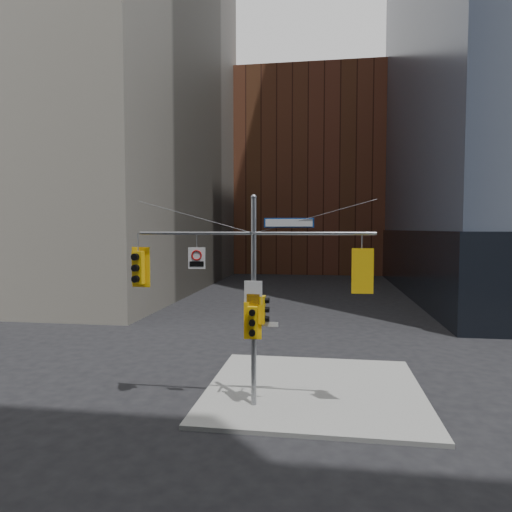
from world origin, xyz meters
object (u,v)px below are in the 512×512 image
(traffic_light_west_arm, at_px, (138,267))
(street_sign_blade, at_px, (289,223))
(traffic_light_pole_front, at_px, (252,322))
(signal_assembly, at_px, (254,280))
(traffic_light_pole_side, at_px, (263,310))
(regulatory_sign_arm, at_px, (197,257))
(traffic_light_east_arm, at_px, (362,271))

(traffic_light_west_arm, relative_size, street_sign_blade, 0.86)
(traffic_light_pole_front, height_order, street_sign_blade, street_sign_blade)
(signal_assembly, distance_m, street_sign_blade, 2.26)
(traffic_light_pole_side, relative_size, regulatory_sign_arm, 1.27)
(signal_assembly, height_order, traffic_light_pole_side, signal_assembly)
(signal_assembly, xyz_separation_m, traffic_light_pole_side, (0.32, 0.01, -0.98))
(signal_assembly, height_order, regulatory_sign_arm, signal_assembly)
(traffic_light_west_arm, height_order, regulatory_sign_arm, regulatory_sign_arm)
(traffic_light_west_arm, relative_size, traffic_light_pole_front, 1.14)
(street_sign_blade, distance_m, regulatory_sign_arm, 3.36)
(traffic_light_pole_front, bearing_deg, signal_assembly, 84.08)
(traffic_light_west_arm, distance_m, regulatory_sign_arm, 2.15)
(traffic_light_pole_side, bearing_deg, regulatory_sign_arm, 90.91)
(signal_assembly, distance_m, traffic_light_pole_front, 1.37)
(traffic_light_pole_side, xyz_separation_m, traffic_light_pole_front, (-0.32, -0.27, -0.36))
(traffic_light_pole_side, bearing_deg, traffic_light_pole_front, 130.79)
(signal_assembly, height_order, traffic_light_west_arm, signal_assembly)
(signal_assembly, bearing_deg, traffic_light_pole_front, -90.13)
(traffic_light_west_arm, bearing_deg, signal_assembly, 4.49)
(traffic_light_west_arm, bearing_deg, street_sign_blade, 4.56)
(signal_assembly, height_order, traffic_light_pole_front, signal_assembly)
(traffic_light_west_arm, relative_size, traffic_light_pole_side, 1.52)
(traffic_light_pole_side, height_order, street_sign_blade, street_sign_blade)
(traffic_light_east_arm, distance_m, regulatory_sign_arm, 5.52)
(traffic_light_west_arm, bearing_deg, traffic_light_east_arm, 4.58)
(traffic_light_west_arm, height_order, traffic_light_pole_side, traffic_light_west_arm)
(traffic_light_pole_side, bearing_deg, traffic_light_east_arm, -89.89)
(street_sign_blade, height_order, regulatory_sign_arm, street_sign_blade)
(signal_assembly, xyz_separation_m, traffic_light_pole_front, (-0.00, -0.27, -1.35))
(signal_assembly, xyz_separation_m, traffic_light_east_arm, (3.54, 0.00, 0.38))
(regulatory_sign_arm, bearing_deg, traffic_light_pole_front, -11.04)
(traffic_light_pole_side, distance_m, street_sign_blade, 3.04)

